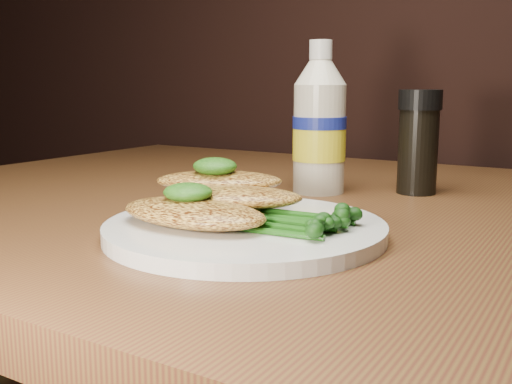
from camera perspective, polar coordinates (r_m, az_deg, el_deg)
The scene contains 9 objects.
plate at distance 0.53m, azimuth -1.04°, elevation -3.54°, with size 0.25×0.25×0.01m, color silver.
chicken_front at distance 0.52m, azimuth -6.01°, elevation -1.98°, with size 0.14×0.07×0.02m, color gold.
chicken_mid at distance 0.55m, azimuth -2.16°, elevation -0.47°, with size 0.13×0.06×0.02m, color gold.
chicken_back at distance 0.59m, azimuth -3.53°, elevation 1.06°, with size 0.12×0.06×0.02m, color gold.
pesto_front at distance 0.52m, azimuth -6.49°, elevation -0.03°, with size 0.04×0.04×0.02m, color black.
pesto_back at distance 0.58m, azimuth -3.93°, elevation 2.46°, with size 0.04×0.04×0.02m, color black.
broccolini_bundle at distance 0.51m, azimuth 2.97°, elevation -2.41°, with size 0.12×0.09×0.02m, color #1A5111, non-canonical shape.
mayo_bottle at distance 0.74m, azimuth 6.06°, elevation 7.04°, with size 0.07×0.07×0.18m, color beige, non-canonical shape.
pepper_grinder at distance 0.75m, azimuth 15.17°, elevation 4.59°, with size 0.05×0.05×0.13m, color black, non-canonical shape.
Camera 1 is at (0.26, 0.44, 0.88)m, focal length 42.08 mm.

